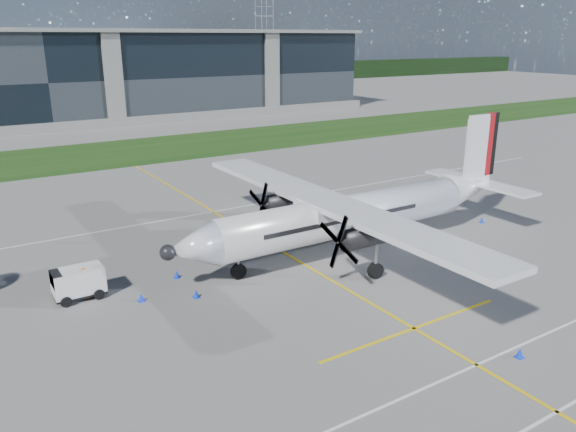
% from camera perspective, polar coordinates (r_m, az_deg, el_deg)
% --- Properties ---
extents(ground, '(400.00, 400.00, 0.00)m').
position_cam_1_polar(ground, '(67.80, -17.87, 4.69)').
color(ground, slate).
rests_on(ground, ground).
extents(grass_strip, '(400.00, 18.00, 0.04)m').
position_cam_1_polar(grass_strip, '(75.41, -19.49, 5.80)').
color(grass_strip, '#153A0F').
rests_on(grass_strip, ground).
extents(terminal_building, '(120.00, 20.00, 15.00)m').
position_cam_1_polar(terminal_building, '(105.71, -24.15, 12.56)').
color(terminal_building, black).
rests_on(terminal_building, ground).
extents(pylon_east, '(9.00, 4.60, 30.00)m').
position_cam_1_polar(pylon_east, '(201.53, -2.42, 17.94)').
color(pylon_east, gray).
rests_on(pylon_east, ground).
extents(yellow_taxiway_centerline, '(0.20, 70.00, 0.01)m').
position_cam_1_polar(yellow_taxiway_centerline, '(41.82, -2.88, -2.30)').
color(yellow_taxiway_centerline, yellow).
rests_on(yellow_taxiway_centerline, ground).
extents(turboprop_aircraft, '(27.92, 28.95, 8.68)m').
position_cam_1_polar(turboprop_aircraft, '(38.59, 7.13, 2.61)').
color(turboprop_aircraft, white).
rests_on(turboprop_aircraft, ground).
extents(baggage_tug, '(2.98, 1.79, 1.79)m').
position_cam_1_polar(baggage_tug, '(34.43, -20.51, -6.42)').
color(baggage_tug, silver).
rests_on(baggage_tug, ground).
extents(ground_crew_person, '(0.66, 0.89, 2.11)m').
position_cam_1_polar(ground_crew_person, '(34.24, -19.90, -6.20)').
color(ground_crew_person, '#F25907').
rests_on(ground_crew_person, ground).
extents(safety_cone_tail, '(0.36, 0.36, 0.50)m').
position_cam_1_polar(safety_cone_tail, '(47.86, 19.10, -0.37)').
color(safety_cone_tail, '#0D33DD').
rests_on(safety_cone_tail, ground).
extents(safety_cone_portwing, '(0.36, 0.36, 0.50)m').
position_cam_1_polar(safety_cone_portwing, '(29.07, 22.50, -12.72)').
color(safety_cone_portwing, '#0D33DD').
rests_on(safety_cone_portwing, ground).
extents(safety_cone_nose_port, '(0.36, 0.36, 0.50)m').
position_cam_1_polar(safety_cone_nose_port, '(32.98, -9.30, -7.78)').
color(safety_cone_nose_port, '#0D33DD').
rests_on(safety_cone_nose_port, ground).
extents(safety_cone_fwd, '(0.36, 0.36, 0.50)m').
position_cam_1_polar(safety_cone_fwd, '(33.19, -14.68, -7.98)').
color(safety_cone_fwd, '#0D33DD').
rests_on(safety_cone_fwd, ground).
extents(safety_cone_nose_stbd, '(0.36, 0.36, 0.50)m').
position_cam_1_polar(safety_cone_nose_stbd, '(35.75, -11.24, -5.81)').
color(safety_cone_nose_stbd, '#0D33DD').
rests_on(safety_cone_nose_stbd, ground).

